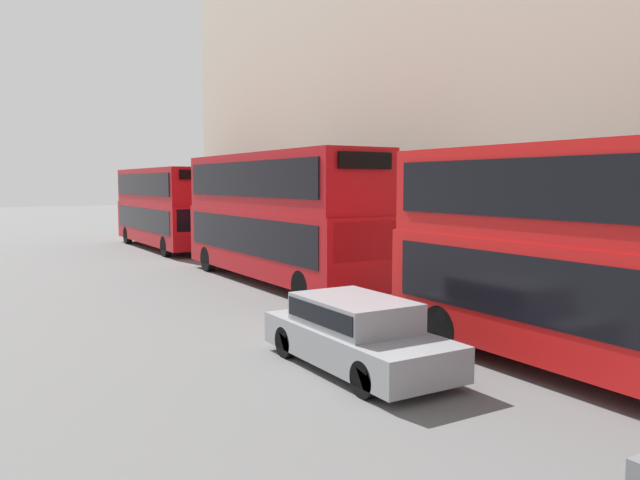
# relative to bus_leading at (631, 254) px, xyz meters

# --- Properties ---
(bus_leading) EXTENTS (2.59, 10.04, 4.29)m
(bus_leading) POSITION_rel_bus_leading_xyz_m (0.00, 0.00, 0.00)
(bus_leading) COLOR red
(bus_leading) RESTS_ON ground
(bus_second_in_queue) EXTENTS (2.59, 11.07, 4.59)m
(bus_second_in_queue) POSITION_rel_bus_leading_xyz_m (-0.00, 13.45, 0.15)
(bus_second_in_queue) COLOR #A80F14
(bus_second_in_queue) RESTS_ON ground
(bus_third_in_queue) EXTENTS (2.59, 10.67, 4.31)m
(bus_third_in_queue) POSITION_rel_bus_leading_xyz_m (-0.00, 26.81, 0.01)
(bus_third_in_queue) COLOR #A80F14
(bus_third_in_queue) RESTS_ON ground
(car_hatchback) EXTENTS (1.81, 4.42, 1.37)m
(car_hatchback) POSITION_rel_bus_leading_xyz_m (-3.40, 3.37, -1.64)
(car_hatchback) COLOR gray
(car_hatchback) RESTS_ON ground
(pedestrian) EXTENTS (0.36, 0.36, 1.71)m
(pedestrian) POSITION_rel_bus_leading_xyz_m (2.03, 21.17, -1.58)
(pedestrian) COLOR maroon
(pedestrian) RESTS_ON ground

